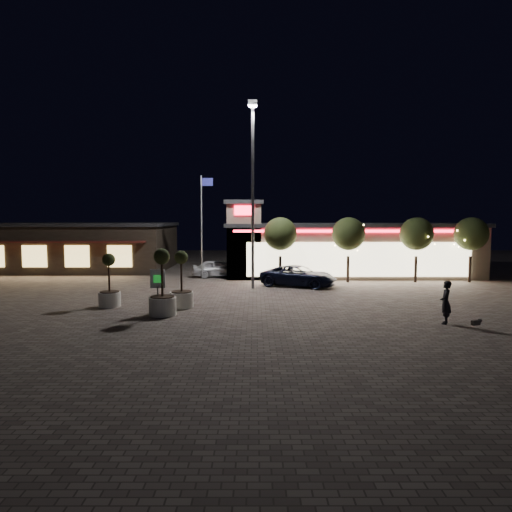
{
  "coord_description": "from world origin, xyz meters",
  "views": [
    {
      "loc": [
        2.18,
        -22.38,
        4.68
      ],
      "look_at": [
        2.21,
        6.0,
        2.35
      ],
      "focal_mm": 32.0,
      "sensor_mm": 36.0,
      "label": 1
    }
  ],
  "objects_px": {
    "planter_mid": "(162,295)",
    "planter_left": "(109,290)",
    "pedestrian": "(446,302)",
    "pickup_truck": "(299,276)",
    "white_sedan": "(218,268)",
    "valet_sign": "(158,283)"
  },
  "relations": [
    {
      "from": "valet_sign",
      "to": "planter_left",
      "type": "bearing_deg",
      "value": 150.26
    },
    {
      "from": "valet_sign",
      "to": "pedestrian",
      "type": "bearing_deg",
      "value": -9.9
    },
    {
      "from": "pedestrian",
      "to": "planter_mid",
      "type": "relative_size",
      "value": 0.59
    },
    {
      "from": "pedestrian",
      "to": "planter_mid",
      "type": "distance_m",
      "value": 13.13
    },
    {
      "from": "pedestrian",
      "to": "planter_mid",
      "type": "bearing_deg",
      "value": -73.24
    },
    {
      "from": "pedestrian",
      "to": "planter_left",
      "type": "bearing_deg",
      "value": -79.03
    },
    {
      "from": "pedestrian",
      "to": "valet_sign",
      "type": "height_order",
      "value": "valet_sign"
    },
    {
      "from": "pickup_truck",
      "to": "white_sedan",
      "type": "bearing_deg",
      "value": 72.18
    },
    {
      "from": "planter_left",
      "to": "planter_mid",
      "type": "relative_size",
      "value": 0.88
    },
    {
      "from": "planter_mid",
      "to": "planter_left",
      "type": "bearing_deg",
      "value": 146.42
    },
    {
      "from": "planter_left",
      "to": "planter_mid",
      "type": "distance_m",
      "value": 3.92
    },
    {
      "from": "pickup_truck",
      "to": "planter_left",
      "type": "height_order",
      "value": "planter_left"
    },
    {
      "from": "white_sedan",
      "to": "valet_sign",
      "type": "height_order",
      "value": "valet_sign"
    },
    {
      "from": "planter_left",
      "to": "pedestrian",
      "type": "bearing_deg",
      "value": -13.83
    },
    {
      "from": "pickup_truck",
      "to": "pedestrian",
      "type": "distance_m",
      "value": 12.56
    },
    {
      "from": "pickup_truck",
      "to": "planter_mid",
      "type": "bearing_deg",
      "value": 163.89
    },
    {
      "from": "white_sedan",
      "to": "pedestrian",
      "type": "distance_m",
      "value": 19.98
    },
    {
      "from": "white_sedan",
      "to": "planter_left",
      "type": "height_order",
      "value": "planter_left"
    },
    {
      "from": "pedestrian",
      "to": "planter_left",
      "type": "height_order",
      "value": "planter_left"
    },
    {
      "from": "white_sedan",
      "to": "planter_mid",
      "type": "relative_size",
      "value": 1.26
    },
    {
      "from": "white_sedan",
      "to": "pedestrian",
      "type": "relative_size",
      "value": 2.13
    },
    {
      "from": "white_sedan",
      "to": "planter_left",
      "type": "relative_size",
      "value": 1.44
    }
  ]
}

